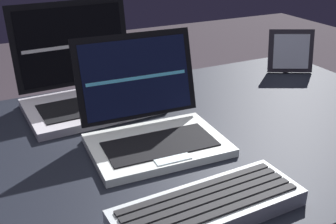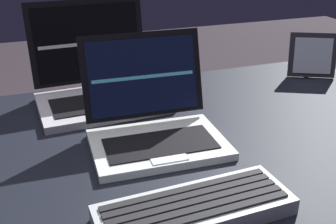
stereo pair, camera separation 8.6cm
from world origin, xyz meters
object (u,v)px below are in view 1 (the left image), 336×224
(external_keyboard, at_px, (209,207))
(photo_frame, at_px, (291,51))
(laptop_rear, at_px, (85,86))
(laptop_front, at_px, (151,122))

(external_keyboard, distance_m, photo_frame, 0.84)
(laptop_rear, bearing_deg, external_keyboard, -84.41)
(external_keyboard, bearing_deg, photo_frame, 39.63)
(laptop_front, bearing_deg, laptop_rear, 105.22)
(external_keyboard, relative_size, photo_frame, 2.25)
(laptop_rear, relative_size, photo_frame, 2.30)
(photo_frame, bearing_deg, laptop_front, -158.62)
(external_keyboard, bearing_deg, laptop_front, 86.11)
(laptop_front, height_order, external_keyboard, laptop_front)
(laptop_front, bearing_deg, external_keyboard, -93.89)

